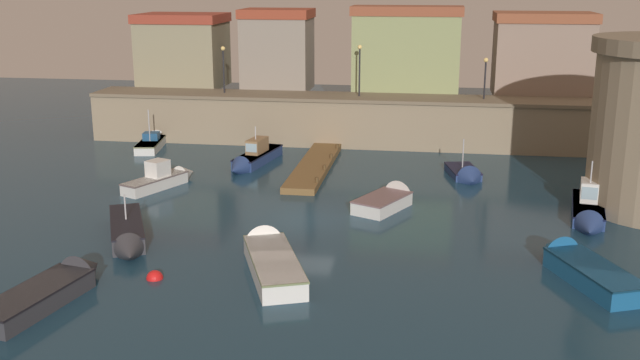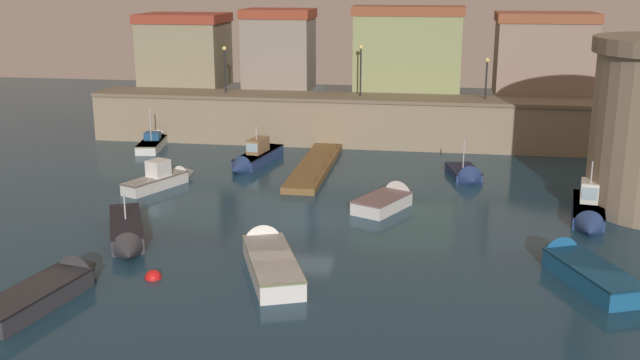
% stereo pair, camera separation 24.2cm
% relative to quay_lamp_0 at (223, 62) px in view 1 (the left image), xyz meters
% --- Properties ---
extents(ground_plane, '(98.25, 98.25, 0.00)m').
position_rel_quay_lamp_0_xyz_m(ground_plane, '(9.53, -18.20, -5.92)').
color(ground_plane, '#19384C').
extents(quay_wall, '(38.82, 3.95, 3.62)m').
position_rel_quay_lamp_0_xyz_m(quay_wall, '(9.53, -0.00, -4.10)').
color(quay_wall, gray).
rests_on(quay_wall, ground).
extents(old_town_backdrop, '(35.13, 5.43, 6.57)m').
position_rel_quay_lamp_0_xyz_m(old_town_backdrop, '(9.33, 4.04, 0.58)').
color(old_town_backdrop, gray).
rests_on(old_town_backdrop, ground).
extents(pier_dock, '(2.00, 12.12, 0.70)m').
position_rel_quay_lamp_0_xyz_m(pier_dock, '(8.15, -7.89, -5.72)').
color(pier_dock, brown).
rests_on(pier_dock, ground).
extents(quay_lamp_0, '(0.32, 0.32, 3.46)m').
position_rel_quay_lamp_0_xyz_m(quay_lamp_0, '(0.00, 0.00, 0.00)').
color(quay_lamp_0, black).
rests_on(quay_lamp_0, quay_wall).
extents(quay_lamp_1, '(0.32, 0.32, 3.71)m').
position_rel_quay_lamp_0_xyz_m(quay_lamp_1, '(10.20, 0.00, 0.14)').
color(quay_lamp_1, black).
rests_on(quay_lamp_1, quay_wall).
extents(quay_lamp_2, '(0.32, 0.32, 2.92)m').
position_rel_quay_lamp_0_xyz_m(quay_lamp_2, '(19.16, 0.00, -0.31)').
color(quay_lamp_2, black).
rests_on(quay_lamp_2, quay_wall).
extents(moored_boat_0, '(2.45, 4.36, 2.85)m').
position_rel_quay_lamp_0_xyz_m(moored_boat_0, '(17.80, -8.83, -5.65)').
color(moored_boat_0, navy).
rests_on(moored_boat_0, ground).
extents(moored_boat_1, '(4.17, 6.84, 2.32)m').
position_rel_quay_lamp_0_xyz_m(moored_boat_1, '(1.71, -22.95, -5.49)').
color(moored_boat_1, '#333338').
rests_on(moored_boat_1, ground).
extents(moored_boat_2, '(3.55, 4.79, 1.71)m').
position_rel_quay_lamp_0_xyz_m(moored_boat_2, '(13.48, -15.25, -5.53)').
color(moored_boat_2, silver).
rests_on(moored_boat_2, ground).
extents(moored_boat_3, '(4.03, 6.44, 1.68)m').
position_rel_quay_lamp_0_xyz_m(moored_boat_3, '(22.00, -23.83, -5.48)').
color(moored_boat_3, '#195689').
rests_on(moored_boat_3, ground).
extents(moored_boat_4, '(3.37, 5.54, 1.91)m').
position_rel_quay_lamp_0_xyz_m(moored_boat_4, '(-0.09, -13.29, -5.41)').
color(moored_boat_4, silver).
rests_on(moored_boat_4, ground).
extents(moored_boat_5, '(4.28, 7.36, 1.73)m').
position_rel_quay_lamp_0_xyz_m(moored_boat_5, '(8.96, -24.79, -5.48)').
color(moored_boat_5, white).
rests_on(moored_boat_5, ground).
extents(moored_boat_6, '(2.55, 6.96, 2.83)m').
position_rel_quay_lamp_0_xyz_m(moored_boat_6, '(3.94, -7.44, -5.42)').
color(moored_boat_6, navy).
rests_on(moored_boat_6, ground).
extents(moored_boat_7, '(2.28, 5.70, 3.29)m').
position_rel_quay_lamp_0_xyz_m(moored_boat_7, '(-4.63, -3.12, -5.54)').
color(moored_boat_7, silver).
rests_on(moored_boat_7, ground).
extents(moored_boat_8, '(2.91, 6.67, 1.65)m').
position_rel_quay_lamp_0_xyz_m(moored_boat_8, '(1.33, -29.27, -5.52)').
color(moored_boat_8, '#333338').
rests_on(moored_boat_8, ground).
extents(moored_boat_9, '(2.57, 6.93, 3.31)m').
position_rel_quay_lamp_0_xyz_m(moored_boat_9, '(23.75, -15.99, -5.47)').
color(moored_boat_9, navy).
rests_on(moored_boat_9, ground).
extents(mooring_buoy_0, '(0.70, 0.70, 0.70)m').
position_rel_quay_lamp_0_xyz_m(mooring_buoy_0, '(4.52, -26.86, -5.92)').
color(mooring_buoy_0, red).
rests_on(mooring_buoy_0, ground).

